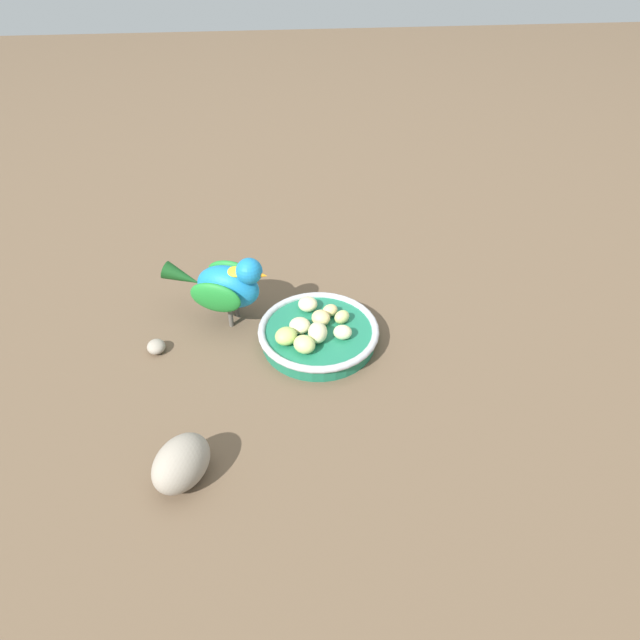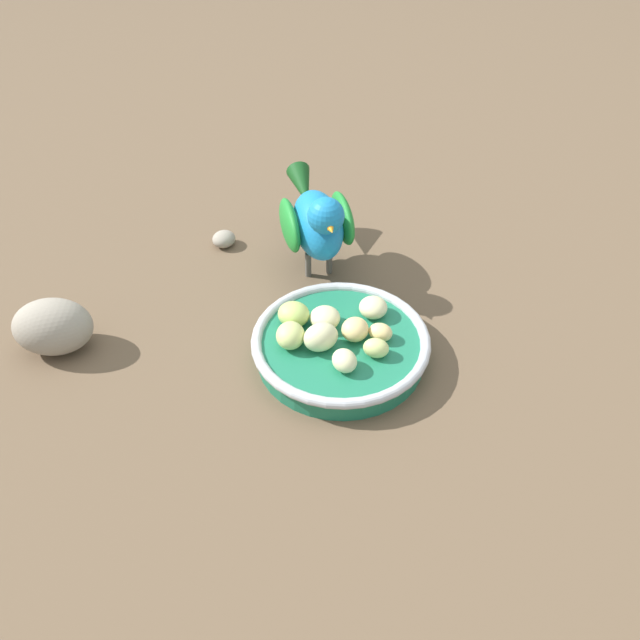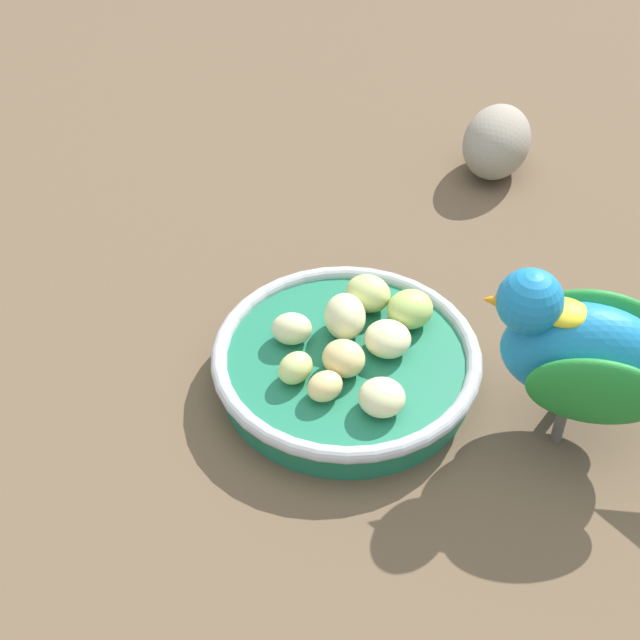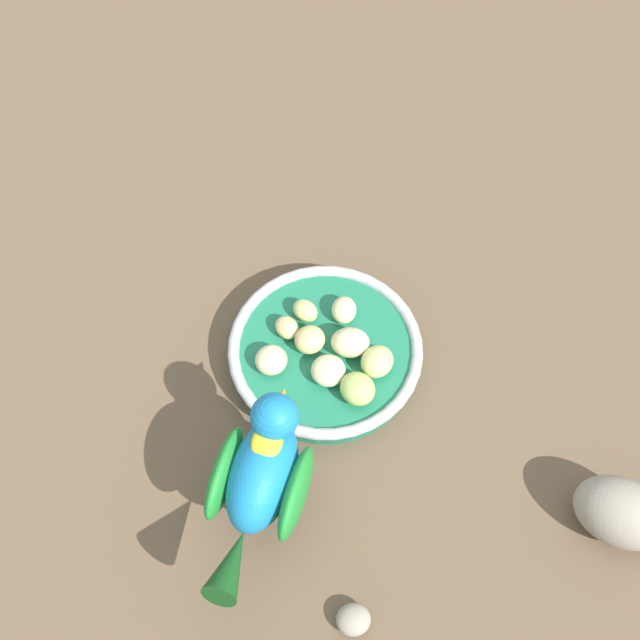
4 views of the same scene
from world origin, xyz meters
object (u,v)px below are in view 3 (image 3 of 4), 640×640
Objects in this scene: apple_piece_1 at (387,337)px; apple_piece_7 at (382,397)px; apple_piece_0 at (295,368)px; rock_large at (497,142)px; parrot at (590,350)px; apple_piece_4 at (292,329)px; feeding_bowl at (347,368)px; apple_piece_5 at (325,386)px; apple_piece_8 at (410,309)px; apple_piece_6 at (368,294)px; apple_piece_3 at (345,316)px; apple_piece_2 at (344,358)px.

apple_piece_1 is 1.06× the size of apple_piece_7.
rock_large is at bearing -131.27° from apple_piece_0.
apple_piece_0 is 0.19m from parrot.
apple_piece_4 is at bearing 44.62° from rock_large.
rock_large is at bearing -76.98° from parrot.
feeding_bowl is 7.43× the size of apple_piece_5.
apple_piece_7 is at bearing 122.84° from apple_piece_4.
apple_piece_5 is at bearing 39.75° from apple_piece_8.
apple_piece_4 is 0.07m from apple_piece_6.
apple_piece_1 is 0.89× the size of apple_piece_3.
apple_piece_0 is at bearing 5.36° from parrot.
apple_piece_6 is at bearing -119.60° from apple_piece_5.
parrot reaches higher than feeding_bowl.
rock_large is at bearing -130.23° from apple_piece_3.
apple_piece_6 is at bearing -84.85° from apple_piece_1.
apple_piece_0 is 0.03m from apple_piece_2.
apple_piece_2 is 0.03m from apple_piece_5.
apple_piece_8 reaches higher than apple_piece_1.
parrot reaches higher than apple_piece_8.
apple_piece_7 is 0.14m from parrot.
apple_piece_6 is (-0.06, -0.03, 0.00)m from apple_piece_4.
apple_piece_3 is 0.21× the size of parrot.
apple_piece_3 reaches higher than apple_piece_6.
apple_piece_0 is at bearing -35.63° from apple_piece_7.
apple_piece_8 is at bearing -155.23° from apple_piece_0.
apple_piece_2 is 0.04m from apple_piece_3.
apple_piece_4 reaches higher than apple_piece_0.
apple_piece_1 is 0.39× the size of rock_large.
feeding_bowl is 6.10× the size of apple_piece_7.
rock_large reaches higher than apple_piece_4.
apple_piece_3 is 0.06m from apple_piece_5.
apple_piece_2 is 0.17× the size of parrot.
apple_piece_6 is at bearing -133.08° from apple_piece_3.
apple_piece_3 is 1.10× the size of apple_piece_6.
apple_piece_8 reaches higher than apple_piece_0.
feeding_bowl is 6.29× the size of apple_piece_2.
apple_piece_7 is (-0.03, 0.02, 0.00)m from apple_piece_5.
apple_piece_8 is (-0.07, -0.06, 0.00)m from apple_piece_5.
parrot is (-0.09, 0.09, 0.03)m from apple_piece_8.
apple_piece_6 is (-0.06, -0.06, 0.00)m from apple_piece_0.
rock_large is (-0.19, -0.26, -0.01)m from apple_piece_2.
apple_piece_2 is 0.07m from apple_piece_6.
apple_piece_7 is 0.35m from rock_large.
feeding_bowl is 7.10× the size of apple_piece_0.
apple_piece_7 is at bearing 97.13° from apple_piece_3.
apple_piece_0 is 0.32× the size of rock_large.
parrot is at bearing 173.09° from apple_piece_7.
apple_piece_2 reaches higher than apple_piece_1.
rock_large is at bearing -135.38° from apple_piece_4.
apple_piece_1 reaches higher than apple_piece_5.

